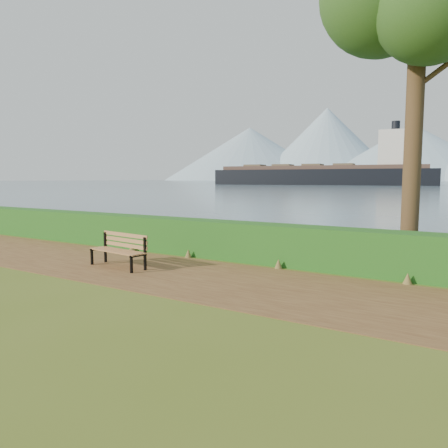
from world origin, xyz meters
The scene contains 5 objects.
ground centered at (0.00, 0.00, 0.00)m, with size 140.00×140.00×0.00m, color #4E611B.
path centered at (0.00, 0.30, 0.01)m, with size 40.00×3.40×0.01m, color #57351D.
hedge centered at (0.00, 2.60, 0.50)m, with size 32.00×0.85×1.00m, color #164D16.
bench centered at (-1.74, 0.16, 0.48)m, with size 1.70×0.68×0.83m.
cargo_ship centered at (-40.93, 128.61, 3.14)m, with size 70.19×20.93×21.05m.
Camera 1 is at (6.01, -7.35, 2.16)m, focal length 35.00 mm.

